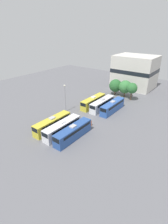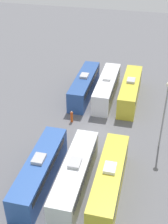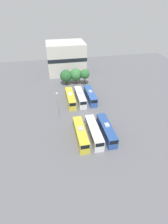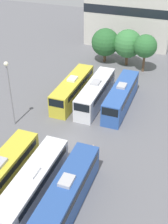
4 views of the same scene
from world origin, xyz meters
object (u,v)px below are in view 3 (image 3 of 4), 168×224
bus_4 (80,97)px  light_pole (58,102)px  bus_3 (70,98)px  tree_2 (85,74)px  worker_person (99,116)px  depot_building (66,58)px  bus_0 (81,133)px  bus_5 (90,95)px  bus_1 (94,132)px  tree_0 (66,76)px  tree_1 (76,75)px  bus_2 (106,130)px

bus_4 → light_pole: 13.14m
bus_3 → bus_4: same height
light_pole → tree_2: (12.93, 22.49, -1.34)m
worker_person → depot_building: depot_building is taller
bus_0 → tree_2: bearing=76.4°
depot_building → worker_person: bearing=-83.0°
bus_0 → depot_building: (2.09, 48.94, 5.39)m
depot_building → bus_3: bearing=-94.2°
worker_person → depot_building: (-5.08, 41.11, 6.36)m
bus_5 → worker_person: size_ratio=6.67×
bus_1 → light_pole: (-8.57, 10.48, 4.25)m
bus_1 → bus_0: bearing=-179.8°
bus_4 → worker_person: bus_4 is taller
worker_person → tree_2: 25.45m
bus_5 → depot_building: bearing=100.2°
bus_0 → tree_0: (0.26, 34.74, 2.02)m
bus_3 → depot_building: (2.17, 29.46, 5.39)m
bus_1 → bus_5: size_ratio=1.00×
tree_0 → tree_1: bearing=0.1°
tree_1 → bus_2: bearing=-85.5°
tree_0 → tree_1: tree_1 is taller
bus_2 → worker_person: size_ratio=6.67×
worker_person → depot_building: bearing=97.0°
bus_1 → worker_person: bearing=65.7°
bus_5 → depot_building: 30.00m
light_pole → worker_person: bearing=-12.4°
tree_2 → depot_building: size_ratio=0.38×
bus_1 → depot_building: size_ratio=0.67×
tree_2 → depot_building: (-5.90, 15.97, 2.48)m
tree_1 → depot_building: bearing=99.7°
bus_1 → depot_building: depot_building is taller
bus_0 → bus_5: bearing=69.8°
tree_1 → bus_3: bearing=-106.7°
bus_2 → worker_person: bus_2 is taller
tree_0 → depot_building: (1.83, 14.20, 3.37)m
bus_0 → bus_2: bearing=0.9°
bus_5 → tree_0: bearing=115.4°
tree_1 → worker_person: bearing=-84.3°
bus_2 → depot_building: bearing=96.0°
bus_5 → worker_person: (-0.14, -12.06, -0.97)m
bus_0 → worker_person: (7.17, 7.83, -0.97)m
bus_4 → bus_2: bearing=-79.2°
bus_5 → light_pole: bearing=-142.5°
tree_2 → bus_0: bearing=-103.6°
bus_3 → tree_2: 15.99m
worker_person → tree_0: (-6.91, 26.91, 2.99)m
bus_5 → light_pole: light_pole is taller
depot_building → light_pole: bearing=-100.4°
tree_2 → bus_2: bearing=-91.4°
bus_1 → bus_3: same height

